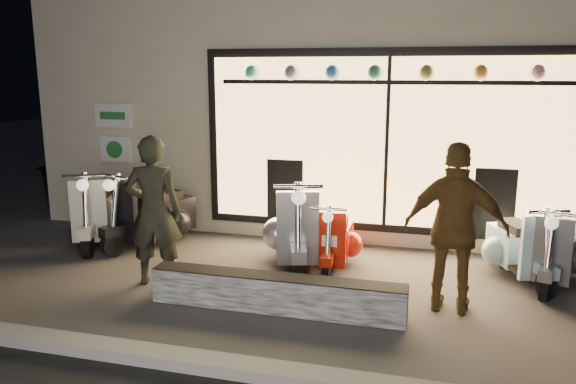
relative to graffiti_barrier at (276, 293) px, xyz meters
name	(u,v)px	position (x,y,z in m)	size (l,w,h in m)	color
ground	(299,289)	(0.10, 0.65, -0.20)	(40.00, 40.00, 0.00)	#383533
kerb	(243,369)	(0.10, -1.35, -0.14)	(40.00, 0.25, 0.12)	slate
shop_building	(361,95)	(0.10, 5.63, 1.90)	(10.20, 6.23, 4.20)	beige
graffiti_barrier	(276,293)	(0.00, 0.00, 0.00)	(2.80, 0.28, 0.40)	black
scooter_silver	(296,228)	(-0.20, 1.63, 0.27)	(0.84, 1.64, 1.17)	black
scooter_red	(336,239)	(0.36, 1.61, 0.16)	(0.41, 1.25, 0.90)	black
scooter_black	(159,215)	(-2.39, 1.90, 0.24)	(0.90, 1.51, 1.10)	black
scooter_cream	(99,212)	(-3.33, 1.77, 0.25)	(0.88, 1.55, 1.12)	black
scooter_blue	(517,246)	(2.64, 1.82, 0.19)	(0.74, 1.36, 0.98)	black
scooter_grey	(556,251)	(3.08, 1.74, 0.19)	(0.71, 1.37, 0.98)	black
man	(154,211)	(-1.64, 0.40, 0.71)	(0.67, 0.44, 1.83)	black
woman	(456,229)	(1.83, 0.50, 0.72)	(1.08, 0.45, 1.84)	brown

